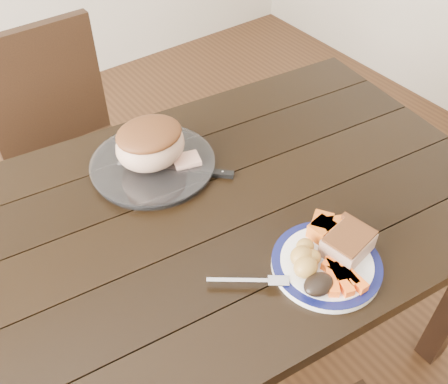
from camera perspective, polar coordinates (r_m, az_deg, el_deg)
ground at (r=1.86m, az=-2.48°, el=-18.67°), size 4.00×4.00×0.00m
dining_table at (r=1.31m, az=-3.35°, el=-5.43°), size 1.69×1.08×0.75m
chair_far at (r=1.89m, az=-17.40°, el=5.10°), size 0.43×0.44×0.93m
dinner_plate at (r=1.16m, az=11.60°, el=-8.14°), size 0.25×0.25×0.02m
plate_rim at (r=1.15m, az=11.66°, el=-7.88°), size 0.25×0.25×0.02m
serving_platter at (r=1.38m, az=-8.11°, el=3.04°), size 0.33×0.33×0.02m
pork_slice at (r=1.16m, az=13.94°, el=-5.84°), size 0.12×0.10×0.05m
roasted_potatoes at (r=1.11m, az=9.27°, el=-7.51°), size 0.09×0.09×0.05m
carrot_batons at (r=1.11m, az=13.23°, el=-9.37°), size 0.08×0.11×0.02m
pumpkin_wedges at (r=1.18m, az=11.54°, el=-4.01°), size 0.09×0.09×0.04m
dark_mushroom at (r=1.08m, az=10.76°, el=-10.33°), size 0.07×0.05×0.03m
fork at (r=1.09m, az=3.46°, el=-10.12°), size 0.15×0.12×0.00m
roast_joint at (r=1.33m, az=-8.41°, el=5.29°), size 0.19×0.16×0.12m
cut_slice at (r=1.36m, az=-4.29°, el=3.60°), size 0.08×0.07×0.02m
carving_knife at (r=1.35m, az=-3.07°, el=2.32°), size 0.24×0.24×0.01m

